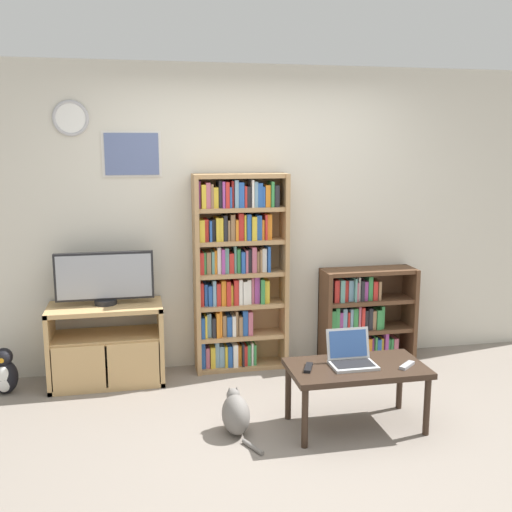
{
  "coord_description": "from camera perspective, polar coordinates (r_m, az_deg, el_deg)",
  "views": [
    {
      "loc": [
        -1.01,
        -3.45,
        1.95
      ],
      "look_at": [
        -0.11,
        0.89,
        1.11
      ],
      "focal_mm": 42.0,
      "sensor_mm": 36.0,
      "label": 1
    }
  ],
  "objects": [
    {
      "name": "laptop",
      "position": [
        4.22,
        9.04,
        -9.39
      ],
      "size": [
        0.31,
        0.25,
        0.23
      ],
      "rotation": [
        0.0,
        0.0,
        0.0
      ],
      "color": "#B7BABC",
      "rests_on": "coffee_table"
    },
    {
      "name": "television",
      "position": [
        4.98,
        -14.22,
        -2.03
      ],
      "size": [
        0.78,
        0.18,
        0.43
      ],
      "color": "black",
      "rests_on": "tv_stand"
    },
    {
      "name": "ground_plane",
      "position": [
        4.09,
        4.24,
        -17.76
      ],
      "size": [
        18.0,
        18.0,
        0.0
      ],
      "primitive_type": "plane",
      "color": "gray"
    },
    {
      "name": "remote_near_laptop",
      "position": [
        4.12,
        5.01,
        -10.54
      ],
      "size": [
        0.1,
        0.16,
        0.02
      ],
      "rotation": [
        0.0,
        0.0,
        5.88
      ],
      "color": "black",
      "rests_on": "coffee_table"
    },
    {
      "name": "penguin_figurine",
      "position": [
        5.18,
        -22.83,
        -10.24
      ],
      "size": [
        0.2,
        0.18,
        0.37
      ],
      "color": "black",
      "rests_on": "ground_plane"
    },
    {
      "name": "cat",
      "position": [
        4.21,
        -1.95,
        -14.77
      ],
      "size": [
        0.23,
        0.48,
        0.3
      ],
      "rotation": [
        0.0,
        0.0,
        0.05
      ],
      "color": "slate",
      "rests_on": "ground_plane"
    },
    {
      "name": "wall_back",
      "position": [
        5.24,
        -0.62,
        3.67
      ],
      "size": [
        6.05,
        0.09,
        2.6
      ],
      "color": "beige",
      "rests_on": "ground_plane"
    },
    {
      "name": "tv_stand",
      "position": [
        5.08,
        -14.03,
        -8.18
      ],
      "size": [
        0.91,
        0.44,
        0.66
      ],
      "color": "tan",
      "rests_on": "ground_plane"
    },
    {
      "name": "remote_far_from_laptop",
      "position": [
        4.27,
        14.19,
        -10.05
      ],
      "size": [
        0.15,
        0.14,
        0.02
      ],
      "rotation": [
        0.0,
        0.0,
        5.42
      ],
      "color": "#99999E",
      "rests_on": "coffee_table"
    },
    {
      "name": "coffee_table",
      "position": [
        4.24,
        9.54,
        -10.9
      ],
      "size": [
        0.94,
        0.51,
        0.45
      ],
      "color": "#332319",
      "rests_on": "ground_plane"
    },
    {
      "name": "bookshelf_short",
      "position": [
        5.53,
        9.97,
        -5.73
      ],
      "size": [
        0.85,
        0.3,
        0.84
      ],
      "color": "brown",
      "rests_on": "ground_plane"
    },
    {
      "name": "bookshelf_tall",
      "position": [
        5.13,
        -1.86,
        -1.36
      ],
      "size": [
        0.8,
        0.25,
        1.7
      ],
      "color": "tan",
      "rests_on": "ground_plane"
    }
  ]
}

